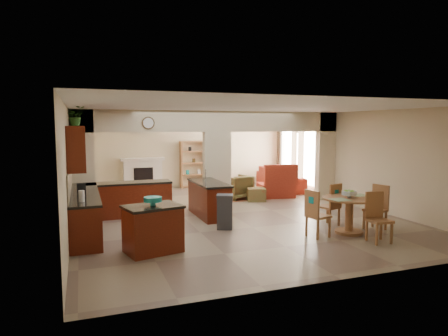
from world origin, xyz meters
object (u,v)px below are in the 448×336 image
object	(u,v)px
dining_table	(349,210)
kitchen_island	(153,229)
armchair	(236,187)
sofa	(280,179)

from	to	relation	value
dining_table	kitchen_island	bearing A→B (deg)	178.08
kitchen_island	dining_table	bearing A→B (deg)	-15.57
armchair	kitchen_island	bearing A→B (deg)	38.36
sofa	armchair	distance (m)	2.64
kitchen_island	sofa	xyz separation A→B (m)	(5.81, 5.97, -0.05)
dining_table	armchair	size ratio (longest dim) A/B	1.38
kitchen_island	dining_table	distance (m)	4.31
kitchen_island	dining_table	size ratio (longest dim) A/B	0.99
sofa	armchair	world-z (taller)	sofa
sofa	armchair	size ratio (longest dim) A/B	3.20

